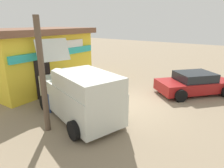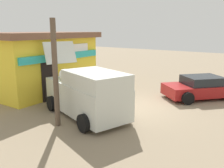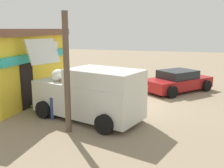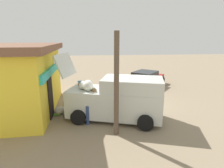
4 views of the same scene
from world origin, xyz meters
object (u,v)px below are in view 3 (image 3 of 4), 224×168
object	(u,v)px
unloaded_banana_pile	(39,103)
storefront_bar	(8,64)
delivery_van	(90,94)
parked_sedan	(177,81)
customer_bending	(56,94)
paint_bucket	(71,89)
vendor_standing	(59,87)

from	to	relation	value
unloaded_banana_pile	storefront_bar	bearing A→B (deg)	71.29
delivery_van	parked_sedan	xyz separation A→B (m)	(5.80, -3.01, -0.44)
delivery_van	unloaded_banana_pile	xyz separation A→B (m)	(0.85, 2.81, -0.84)
storefront_bar	unloaded_banana_pile	bearing A→B (deg)	-108.71
unloaded_banana_pile	customer_bending	bearing A→B (deg)	-126.32
delivery_van	paint_bucket	distance (m)	4.61
customer_bending	paint_bucket	bearing A→B (deg)	17.76
parked_sedan	paint_bucket	distance (m)	5.96
parked_sedan	paint_bucket	world-z (taller)	parked_sedan
parked_sedan	paint_bucket	size ratio (longest dim) A/B	11.55
vendor_standing	paint_bucket	world-z (taller)	vendor_standing
vendor_standing	customer_bending	world-z (taller)	vendor_standing
vendor_standing	parked_sedan	bearing A→B (deg)	-43.59
storefront_bar	paint_bucket	world-z (taller)	storefront_bar
unloaded_banana_pile	parked_sedan	bearing A→B (deg)	-49.61
vendor_standing	delivery_van	bearing A→B (deg)	-115.07
delivery_van	parked_sedan	world-z (taller)	delivery_van
parked_sedan	storefront_bar	bearing A→B (deg)	118.44
storefront_bar	parked_sedan	xyz separation A→B (m)	(4.25, -7.85, -1.20)
customer_bending	unloaded_banana_pile	distance (m)	2.03
parked_sedan	customer_bending	size ratio (longest dim) A/B	2.63
vendor_standing	unloaded_banana_pile	world-z (taller)	vendor_standing
parked_sedan	vendor_standing	xyz separation A→B (m)	(-4.98, 4.75, 0.41)
customer_bending	paint_bucket	xyz separation A→B (m)	(3.98, 1.28, -0.77)
storefront_bar	paint_bucket	xyz separation A→B (m)	(2.19, -2.27, -1.59)
customer_bending	storefront_bar	bearing A→B (deg)	63.11
storefront_bar	paint_bucket	bearing A→B (deg)	-46.11
customer_bending	paint_bucket	distance (m)	4.25
vendor_standing	paint_bucket	xyz separation A→B (m)	(2.92, 0.84, -0.80)
vendor_standing	unloaded_banana_pile	bearing A→B (deg)	87.87
parked_sedan	unloaded_banana_pile	world-z (taller)	parked_sedan
delivery_van	customer_bending	world-z (taller)	delivery_van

